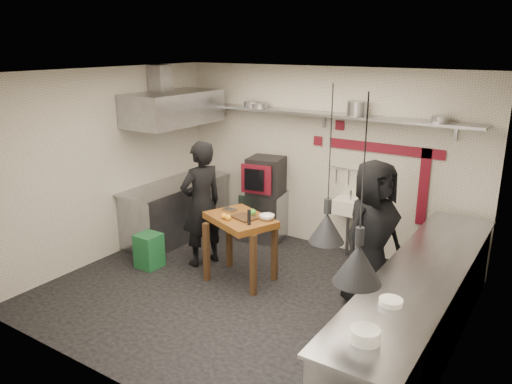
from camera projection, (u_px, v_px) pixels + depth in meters
The scene contains 47 objects.
floor at pixel (248, 296), 6.43m from camera, with size 5.00×5.00×0.00m, color black.
ceiling at pixel (247, 73), 5.62m from camera, with size 5.00×5.00×0.00m, color beige.
wall_back at pixel (324, 159), 7.70m from camera, with size 5.00×0.04×2.80m, color silver.
wall_front at pixel (112, 250), 4.34m from camera, with size 5.00×0.04×2.80m, color silver.
wall_left at pixel (107, 165), 7.34m from camera, with size 0.04×4.20×2.80m, color silver.
wall_right at pixel (466, 234), 4.71m from camera, with size 0.04×4.20×2.80m, color silver.
red_band_horiz at pixel (384, 148), 7.11m from camera, with size 1.70×0.02×0.14m, color maroon.
red_band_vert at pixel (424, 187), 6.93m from camera, with size 0.14×0.02×1.10m, color maroon.
red_tile_a at pixel (340, 125), 7.40m from camera, with size 0.14×0.02×0.14m, color maroon.
red_tile_b at pixel (318, 141), 7.66m from camera, with size 0.14×0.02×0.14m, color maroon.
back_shelf at pixel (320, 114), 7.35m from camera, with size 4.60×0.34×0.04m, color gray.
shelf_bracket_left at pixel (223, 110), 8.50m from camera, with size 0.04×0.06×0.24m, color gray.
shelf_bracket_mid at pixel (324, 119), 7.50m from camera, with size 0.04×0.06×0.24m, color gray.
shelf_bracket_right at pixel (457, 131), 6.50m from camera, with size 0.04×0.06×0.24m, color gray.
pan_far_left at pixel (252, 104), 7.97m from camera, with size 0.26×0.26×0.09m, color gray.
pan_mid_left at pixel (259, 105), 7.90m from camera, with size 0.27×0.27×0.07m, color gray.
stock_pot at pixel (357, 108), 7.02m from camera, with size 0.28×0.28×0.20m, color gray.
pan_right at pixel (441, 119), 6.43m from camera, with size 0.24×0.24×0.08m, color gray.
oven_stand at pixel (264, 216), 8.20m from camera, with size 0.65×0.59×0.80m, color gray.
combi_oven at pixel (266, 175), 7.99m from camera, with size 0.53×0.49×0.58m, color black.
oven_door at pixel (256, 179), 7.75m from camera, with size 0.50×0.03×0.46m, color maroon.
oven_glass at pixel (254, 180), 7.72m from camera, with size 0.32×0.01×0.34m, color black.
hand_sink at pixel (350, 206), 7.45m from camera, with size 0.46×0.34×0.22m, color white.
sink_tap at pixel (351, 195), 7.40m from camera, with size 0.03×0.03×0.14m, color gray.
sink_drain at pixel (348, 235), 7.55m from camera, with size 0.06×0.06×0.66m, color gray.
utensil_rail at pixel (356, 169), 7.41m from camera, with size 0.02×0.02×0.90m, color gray.
counter_right at pixel (419, 312), 5.17m from camera, with size 0.70×3.80×0.90m, color gray.
counter_right_top at pixel (423, 271), 5.03m from camera, with size 0.76×3.90×0.03m, color gray.
plate_stack at pixel (365, 335), 3.81m from camera, with size 0.23×0.23×0.11m, color white.
small_bowl_right at pixel (391, 302), 4.36m from camera, with size 0.21×0.21×0.05m, color white.
counter_left at pixel (176, 211), 8.27m from camera, with size 0.70×1.90×0.90m, color gray.
counter_left_top at pixel (175, 184), 8.13m from camera, with size 0.76×2.00×0.03m, color gray.
extractor_hood at pixel (174, 108), 7.75m from camera, with size 0.78×1.60×0.50m, color gray.
hood_duct at pixel (160, 81), 7.77m from camera, with size 0.28×0.28×0.50m, color gray.
green_bin at pixel (149, 250), 7.20m from camera, with size 0.32×0.32×0.50m, color #1C6233.
prep_table at pixel (241, 249), 6.73m from camera, with size 0.92×0.64×0.92m, color brown, non-canonical shape.
cutting_board at pixel (244, 217), 6.53m from camera, with size 0.33×0.23×0.03m, color #432B18.
pepper_mill at pixel (249, 217), 6.28m from camera, with size 0.04×0.04×0.20m, color black.
lemon_a at pixel (224, 216), 6.50m from camera, with size 0.07×0.07×0.07m, color #FEA519.
lemon_b at pixel (228, 217), 6.46m from camera, with size 0.08×0.08×0.08m, color #FEA519.
veg_ball at pixel (253, 212), 6.62m from camera, with size 0.09×0.09×0.09m, color #449432.
steel_tray at pixel (230, 210), 6.82m from camera, with size 0.18×0.12×0.03m, color gray.
bowl at pixel (267, 217), 6.48m from camera, with size 0.20×0.20×0.06m, color white.
heat_lamp_near at pixel (330, 166), 4.45m from camera, with size 0.34×0.34×1.45m, color black, non-canonical shape.
heat_lamp_far at pixel (362, 192), 3.75m from camera, with size 0.39×0.39×1.50m, color black, non-canonical shape.
chef_left at pixel (201, 204), 7.12m from camera, with size 0.67×0.44×1.83m, color black.
chef_right at pixel (372, 234), 6.00m from camera, with size 0.90×0.58×1.83m, color black.
Camera 1 is at (3.25, -4.77, 3.14)m, focal length 35.00 mm.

